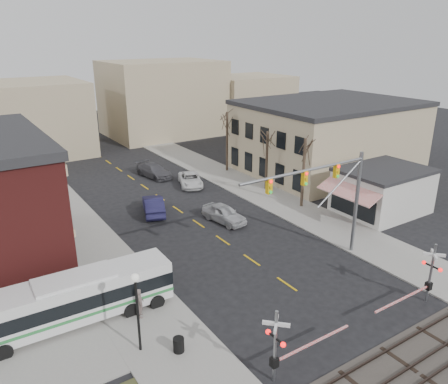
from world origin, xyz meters
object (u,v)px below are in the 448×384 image
at_px(rr_crossing_west, 282,344).
at_px(pedestrian_far, 117,275).
at_px(transit_bus, 77,298).
at_px(rr_crossing_east, 427,276).
at_px(pedestrian_near, 140,303).
at_px(car_b, 153,205).
at_px(car_d, 154,171).
at_px(street_lamp, 136,297).
at_px(trash_bin, 179,345).
at_px(car_c, 190,180).
at_px(traffic_signal_mast, 330,188).
at_px(car_a, 224,214).

bearing_deg(rr_crossing_west, pedestrian_far, 107.08).
distance_m(transit_bus, rr_crossing_east, 21.11).
bearing_deg(pedestrian_far, pedestrian_near, -150.20).
relative_size(car_b, car_d, 0.96).
distance_m(street_lamp, trash_bin, 3.52).
distance_m(car_c, car_d, 5.59).
distance_m(rr_crossing_west, street_lamp, 7.61).
xyz_separation_m(transit_bus, trash_bin, (3.66, -5.60, -1.11)).
distance_m(rr_crossing_west, pedestrian_near, 9.15).
bearing_deg(transit_bus, rr_crossing_west, -54.44).
bearing_deg(pedestrian_far, transit_bus, 158.44).
xyz_separation_m(traffic_signal_mast, car_d, (-1.97, 25.89, -5.02)).
relative_size(rr_crossing_west, pedestrian_far, 3.65).
bearing_deg(trash_bin, car_b, 69.32).
xyz_separation_m(rr_crossing_east, car_d, (-3.23, 33.15, -1.20)).
bearing_deg(rr_crossing_west, street_lamp, 132.53).
height_order(car_b, pedestrian_far, car_b).
relative_size(car_a, pedestrian_far, 3.01).
bearing_deg(traffic_signal_mast, rr_crossing_east, -80.16).
height_order(car_d, pedestrian_far, pedestrian_far).
height_order(transit_bus, car_c, transit_bus).
height_order(car_b, pedestrian_near, pedestrian_near).
distance_m(rr_crossing_west, pedestrian_far, 12.97).
relative_size(rr_crossing_west, car_b, 1.10).
xyz_separation_m(trash_bin, car_b, (6.97, 18.46, 0.31)).
height_order(transit_bus, pedestrian_far, transit_bus).
distance_m(car_a, car_b, 6.92).
relative_size(transit_bus, rr_crossing_west, 1.99).
bearing_deg(transit_bus, pedestrian_near, -27.36).
bearing_deg(car_b, rr_crossing_east, 128.39).
xyz_separation_m(trash_bin, pedestrian_near, (-0.49, 3.96, 0.53)).
xyz_separation_m(street_lamp, car_a, (13.14, 11.97, -2.60)).
distance_m(rr_crossing_east, car_b, 24.15).
bearing_deg(trash_bin, rr_crossing_west, -51.50).
xyz_separation_m(traffic_signal_mast, pedestrian_far, (-14.12, 5.11, -4.90)).
xyz_separation_m(transit_bus, rr_crossing_east, (18.64, -9.89, 0.33)).
xyz_separation_m(transit_bus, car_d, (15.42, 23.26, -0.86)).
height_order(rr_crossing_east, pedestrian_near, rr_crossing_east).
bearing_deg(car_d, car_a, -101.75).
xyz_separation_m(transit_bus, car_c, (17.47, 18.06, -0.94)).
distance_m(street_lamp, car_d, 30.82).
xyz_separation_m(rr_crossing_east, street_lamp, (-16.64, 5.53, 1.41)).
relative_size(rr_crossing_east, car_a, 1.21).
height_order(car_a, pedestrian_near, pedestrian_near).
xyz_separation_m(car_a, pedestrian_near, (-11.97, -9.25, 0.27)).
xyz_separation_m(car_a, car_d, (0.28, 15.65, -0.02)).
xyz_separation_m(rr_crossing_east, trash_bin, (-14.99, 4.30, -1.44)).
bearing_deg(street_lamp, traffic_signal_mast, 6.43).
height_order(transit_bus, trash_bin, transit_bus).
relative_size(street_lamp, trash_bin, 5.66).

